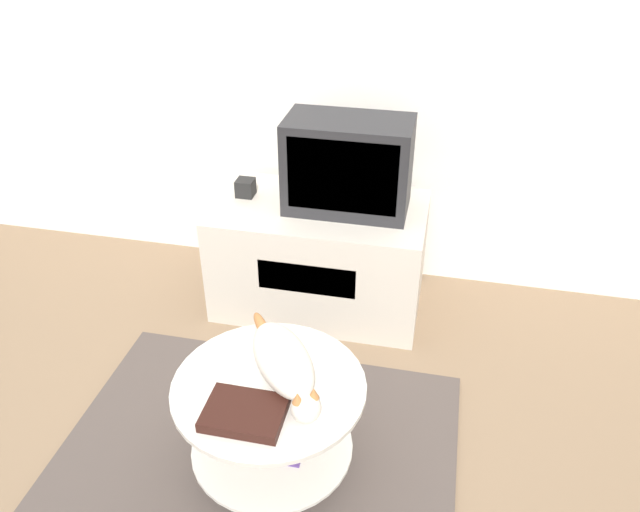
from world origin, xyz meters
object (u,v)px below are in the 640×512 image
at_px(speaker, 245,188).
at_px(dvd_box, 245,413).
at_px(tv, 348,165).
at_px(cat, 284,362).

bearing_deg(speaker, dvd_box, -72.48).
distance_m(speaker, dvd_box, 1.34).
height_order(tv, dvd_box, tv).
relative_size(tv, cat, 1.10).
bearing_deg(dvd_box, cat, 69.33).
bearing_deg(cat, tv, 144.11).
distance_m(tv, cat, 1.08).
bearing_deg(cat, dvd_box, -54.93).
distance_m(speaker, cat, 1.17).
bearing_deg(tv, speaker, 178.05).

